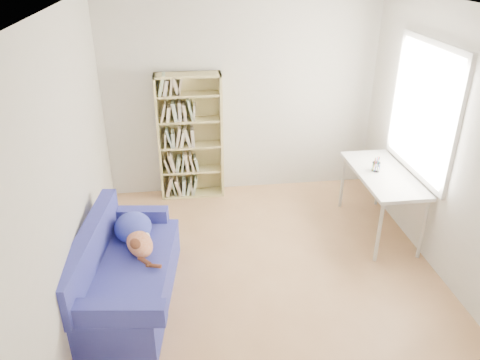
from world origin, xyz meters
The scene contains 6 objects.
ground centered at (0.00, 0.00, 0.00)m, with size 4.00×4.00×0.00m, color #AD7B4E.
room_shell centered at (0.10, 0.03, 1.64)m, with size 3.54×4.04×2.62m.
sofa centered at (-1.38, -0.16, 0.31)m, with size 0.96×1.70×0.79m.
bookshelf centered at (-0.68, 1.86, 0.76)m, with size 0.82×0.26×1.65m.
desk centered at (1.44, 0.68, 0.68)m, with size 0.59×1.28×0.75m.
pen_cup centered at (1.36, 0.74, 0.82)m, with size 0.09×0.09×0.18m.
Camera 1 is at (-0.77, -3.78, 3.03)m, focal length 35.00 mm.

